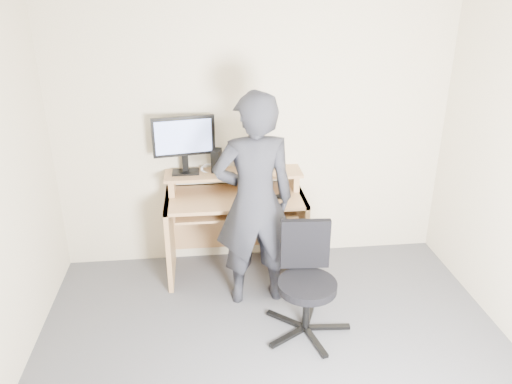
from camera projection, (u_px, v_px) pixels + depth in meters
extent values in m
cube|color=beige|center=(254.00, 129.00, 4.39)|extent=(3.50, 0.02, 2.50)
cube|color=tan|center=(170.00, 238.00, 4.39)|extent=(0.04, 0.60, 0.75)
cube|color=tan|center=(300.00, 231.00, 4.50)|extent=(0.04, 0.60, 0.75)
cube|color=tan|center=(235.00, 197.00, 4.30)|extent=(1.20, 0.60, 0.03)
cube|color=tan|center=(236.00, 211.00, 4.27)|extent=(1.02, 0.38, 0.02)
cube|color=tan|center=(172.00, 184.00, 4.35)|extent=(0.05, 0.28, 0.15)
cube|color=tan|center=(294.00, 179.00, 4.46)|extent=(0.05, 0.28, 0.15)
cube|color=tan|center=(234.00, 174.00, 4.38)|extent=(1.20, 0.30, 0.02)
cube|color=tan|center=(233.00, 215.00, 4.69)|extent=(1.20, 0.03, 0.65)
cube|color=black|center=(186.00, 172.00, 4.35)|extent=(0.23, 0.15, 0.02)
cube|color=black|center=(185.00, 162.00, 4.34)|extent=(0.05, 0.04, 0.15)
cube|color=black|center=(184.00, 136.00, 4.22)|extent=(0.53, 0.12, 0.34)
cube|color=#8EA5F6|center=(184.00, 137.00, 4.20)|extent=(0.47, 0.08, 0.29)
cube|color=black|center=(217.00, 160.00, 4.35)|extent=(0.10, 0.14, 0.20)
cylinder|color=silver|center=(244.00, 162.00, 4.37)|extent=(0.09, 0.09, 0.16)
cube|color=black|center=(266.00, 172.00, 4.37)|extent=(0.10, 0.14, 0.01)
cube|color=black|center=(219.00, 174.00, 4.29)|extent=(0.05, 0.05, 0.03)
torus|color=silver|center=(210.00, 169.00, 4.42)|extent=(0.19, 0.19, 0.06)
cube|color=black|center=(243.00, 209.00, 4.25)|extent=(0.49, 0.29, 0.03)
ellipsoid|color=black|center=(280.00, 196.00, 4.24)|extent=(0.10, 0.07, 0.04)
cube|color=black|center=(328.00, 327.00, 3.79)|extent=(0.33, 0.07, 0.03)
cube|color=black|center=(309.00, 314.00, 3.94)|extent=(0.17, 0.32, 0.03)
cube|color=black|center=(286.00, 319.00, 3.88)|extent=(0.28, 0.25, 0.03)
cube|color=black|center=(288.00, 337.00, 3.69)|extent=(0.30, 0.21, 0.03)
cube|color=black|center=(316.00, 342.00, 3.64)|extent=(0.12, 0.33, 0.03)
cylinder|color=black|center=(306.00, 308.00, 3.71)|extent=(0.05, 0.05, 0.35)
cylinder|color=black|center=(307.00, 286.00, 3.64)|extent=(0.44, 0.44, 0.06)
cube|color=black|center=(305.00, 244.00, 3.72)|extent=(0.37, 0.08, 0.39)
imported|color=black|center=(254.00, 202.00, 3.87)|extent=(0.67, 0.47, 1.75)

